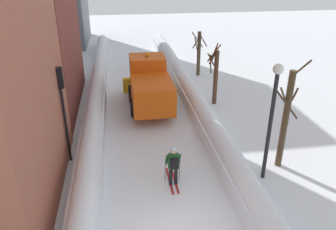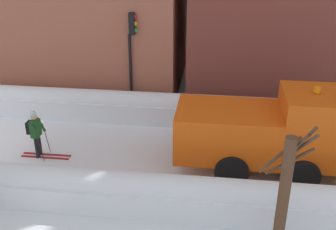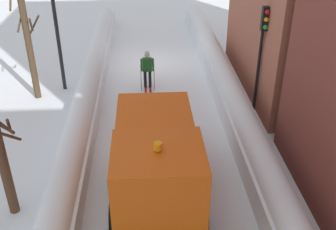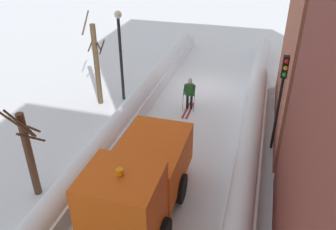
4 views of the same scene
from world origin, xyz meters
name	(u,v)px [view 4 (image 4 of 4)]	position (x,y,z in m)	size (l,w,h in m)	color
ground_plane	(157,201)	(0.00, 10.00, 0.00)	(80.00, 80.00, 0.00)	white
snowbank_left	(241,205)	(-2.99, 10.00, 0.62)	(1.10, 36.00, 1.30)	white
snowbank_right	(81,175)	(2.99, 10.00, 0.57)	(1.10, 36.00, 1.22)	white
plow_truck	(139,183)	(0.31, 10.81, 1.48)	(3.20, 5.98, 3.12)	#DB510F
skier	(190,92)	(0.43, 2.76, 1.00)	(0.62, 1.80, 1.81)	black
traffic_light_pole	(282,86)	(-3.96, 5.41, 3.09)	(0.28, 0.42, 4.40)	black
street_lamp	(120,45)	(4.29, 2.69, 3.18)	(0.40, 0.40, 4.99)	black
bare_tree_near	(97,64)	(5.36, 3.47, 2.33)	(1.11, 1.28, 5.00)	#493824
bare_tree_mid	(29,152)	(4.42, 10.81, 1.89)	(0.94, 1.26, 3.82)	#4E3321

